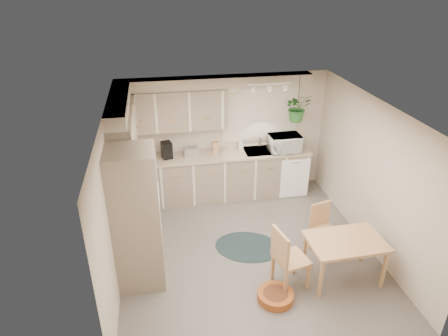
{
  "coord_description": "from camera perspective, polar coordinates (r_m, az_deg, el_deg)",
  "views": [
    {
      "loc": [
        -1.29,
        -5.09,
        4.15
      ],
      "look_at": [
        -0.29,
        0.55,
        1.26
      ],
      "focal_mm": 32.0,
      "sensor_mm": 36.0,
      "label": 1
    }
  ],
  "objects": [
    {
      "name": "floor",
      "position": [
        6.69,
        3.32,
        -11.63
      ],
      "size": [
        4.2,
        4.2,
        0.0
      ],
      "primitive_type": "plane",
      "color": "#615C55",
      "rests_on": "ground"
    },
    {
      "name": "ceiling",
      "position": [
        5.54,
        3.98,
        8.25
      ],
      "size": [
        4.2,
        4.2,
        0.0
      ],
      "primitive_type": "plane",
      "color": "white",
      "rests_on": "wall_back"
    },
    {
      "name": "wall_back",
      "position": [
        7.88,
        0.09,
        4.74
      ],
      "size": [
        4.0,
        0.04,
        2.4
      ],
      "primitive_type": "cube",
      "color": "beige",
      "rests_on": "floor"
    },
    {
      "name": "wall_front",
      "position": [
        4.39,
        10.2,
        -15.94
      ],
      "size": [
        4.0,
        0.04,
        2.4
      ],
      "primitive_type": "cube",
      "color": "beige",
      "rests_on": "floor"
    },
    {
      "name": "wall_left",
      "position": [
        5.93,
        -15.59,
        -4.22
      ],
      "size": [
        0.04,
        4.2,
        2.4
      ],
      "primitive_type": "cube",
      "color": "beige",
      "rests_on": "floor"
    },
    {
      "name": "wall_right",
      "position": [
        6.74,
        20.39,
        -1.02
      ],
      "size": [
        0.04,
        4.2,
        2.4
      ],
      "primitive_type": "cube",
      "color": "beige",
      "rests_on": "floor"
    },
    {
      "name": "base_cab_left",
      "position": [
        7.03,
        -11.93,
        -5.67
      ],
      "size": [
        0.6,
        1.85,
        0.9
      ],
      "primitive_type": "cube",
      "color": "gray",
      "rests_on": "floor"
    },
    {
      "name": "base_cab_back",
      "position": [
        7.9,
        -0.96,
        -1.21
      ],
      "size": [
        3.6,
        0.6,
        0.9
      ],
      "primitive_type": "cube",
      "color": "gray",
      "rests_on": "floor"
    },
    {
      "name": "counter_left",
      "position": [
        6.8,
        -12.22,
        -2.31
      ],
      "size": [
        0.64,
        1.89,
        0.04
      ],
      "primitive_type": "cube",
      "color": "tan",
      "rests_on": "base_cab_left"
    },
    {
      "name": "counter_back",
      "position": [
        7.68,
        -0.98,
        1.85
      ],
      "size": [
        3.64,
        0.64,
        0.04
      ],
      "primitive_type": "cube",
      "color": "tan",
      "rests_on": "base_cab_back"
    },
    {
      "name": "oven_stack",
      "position": [
        5.66,
        -12.38,
        -7.21
      ],
      "size": [
        0.65,
        0.65,
        2.1
      ],
      "primitive_type": "cube",
      "color": "gray",
      "rests_on": "floor"
    },
    {
      "name": "wall_oven_face",
      "position": [
        5.64,
        -9.12,
        -6.97
      ],
      "size": [
        0.02,
        0.56,
        0.58
      ],
      "primitive_type": "cube",
      "color": "white",
      "rests_on": "oven_stack"
    },
    {
      "name": "upper_cab_left",
      "position": [
        6.54,
        -14.14,
        5.08
      ],
      "size": [
        0.35,
        2.0,
        0.75
      ],
      "primitive_type": "cube",
      "color": "gray",
      "rests_on": "wall_left"
    },
    {
      "name": "upper_cab_back",
      "position": [
        7.4,
        -7.39,
        8.18
      ],
      "size": [
        2.0,
        0.35,
        0.75
      ],
      "primitive_type": "cube",
      "color": "gray",
      "rests_on": "wall_back"
    },
    {
      "name": "soffit_left",
      "position": [
        6.39,
        -14.84,
        9.01
      ],
      "size": [
        0.3,
        2.0,
        0.2
      ],
      "primitive_type": "cube",
      "color": "beige",
      "rests_on": "wall_left"
    },
    {
      "name": "soffit_back",
      "position": [
        7.36,
        -1.26,
        12.17
      ],
      "size": [
        3.6,
        0.3,
        0.2
      ],
      "primitive_type": "cube",
      "color": "beige",
      "rests_on": "wall_back"
    },
    {
      "name": "cooktop",
      "position": [
        6.28,
        -12.23,
        -4.61
      ],
      "size": [
        0.52,
        0.58,
        0.02
      ],
      "primitive_type": "cube",
      "color": "white",
      "rests_on": "counter_left"
    },
    {
      "name": "range_hood",
      "position": [
        6.07,
        -12.82,
        -0.95
      ],
      "size": [
        0.4,
        0.6,
        0.14
      ],
      "primitive_type": "cube",
      "color": "white",
      "rests_on": "upper_cab_left"
    },
    {
      "name": "window_blinds",
      "position": [
        7.86,
        5.2,
        7.68
      ],
      "size": [
        1.4,
        0.02,
        1.0
      ],
      "primitive_type": "cube",
      "color": "white",
      "rests_on": "wall_back"
    },
    {
      "name": "window_frame",
      "position": [
        7.87,
        5.18,
        7.7
      ],
      "size": [
        1.5,
        0.02,
        1.1
      ],
      "primitive_type": "cube",
      "color": "silver",
      "rests_on": "wall_back"
    },
    {
      "name": "sink",
      "position": [
        7.88,
        5.5,
        2.22
      ],
      "size": [
        0.7,
        0.48,
        0.1
      ],
      "primitive_type": "cube",
      "color": "#9B9DA3",
      "rests_on": "counter_back"
    },
    {
      "name": "dishwasher_front",
      "position": [
        7.99,
        10.08,
        -1.5
      ],
      "size": [
        0.58,
        0.02,
        0.83
      ],
      "primitive_type": "cube",
      "color": "white",
      "rests_on": "base_cab_back"
    },
    {
      "name": "track_light_bar",
      "position": [
        7.17,
        6.53,
        11.85
      ],
      "size": [
        0.8,
        0.04,
        0.04
      ],
      "primitive_type": "cube",
      "color": "white",
      "rests_on": "ceiling"
    },
    {
      "name": "wall_clock",
      "position": [
        7.57,
        1.27,
        11.63
      ],
      "size": [
        0.3,
        0.03,
        0.3
      ],
      "primitive_type": "cylinder",
      "rotation": [
        1.57,
        0.0,
        0.0
      ],
      "color": "gold",
      "rests_on": "wall_back"
    },
    {
      "name": "dining_table",
      "position": [
        6.22,
        16.67,
        -12.36
      ],
      "size": [
        1.1,
        0.75,
        0.68
      ],
      "primitive_type": "cube",
      "rotation": [
        0.0,
        0.0,
        0.03
      ],
      "color": "tan",
      "rests_on": "floor"
    },
    {
      "name": "chair_left",
      "position": [
        5.85,
        9.63,
        -12.49
      ],
      "size": [
        0.54,
        0.54,
        0.97
      ],
      "primitive_type": "cube",
      "rotation": [
        0.0,
        0.0,
        -1.35
      ],
      "color": "tan",
      "rests_on": "floor"
    },
    {
      "name": "chair_back",
      "position": [
        6.61,
        14.29,
        -8.63
      ],
      "size": [
        0.48,
        0.48,
        0.83
      ],
      "primitive_type": "cube",
      "rotation": [
        0.0,
        0.0,
        3.41
      ],
      "color": "tan",
      "rests_on": "floor"
    },
    {
      "name": "braided_rug",
      "position": [
        6.76,
        3.41,
        -11.15
      ],
      "size": [
        1.31,
        1.15,
        0.01
      ],
      "primitive_type": "ellipsoid",
      "rotation": [
        0.0,
        0.0,
        -0.36
      ],
      "color": "black",
      "rests_on": "floor"
    },
    {
      "name": "pet_bed",
      "position": [
        5.87,
        7.36,
        -17.69
      ],
      "size": [
        0.62,
        0.62,
        0.12
      ],
      "primitive_type": "cylinder",
      "rotation": [
        0.0,
        0.0,
        0.27
      ],
      "color": "#A05520",
      "rests_on": "floor"
    },
    {
      "name": "microwave",
      "position": [
        7.8,
        8.65,
        3.76
      ],
      "size": [
        0.62,
        0.36,
        0.41
      ],
      "primitive_type": "imported",
      "rotation": [
        0.0,
        0.0,
        0.04
      ],
      "color": "white",
      "rests_on": "counter_back"
    },
    {
      "name": "soap_bottle",
      "position": [
        7.88,
        2.39,
        3.05
      ],
      "size": [
        0.11,
        0.22,
        0.1
      ],
      "primitive_type": "imported",
      "rotation": [
        0.0,
        0.0,
        -0.1
      ],
      "color": "white",
      "rests_on": "counter_back"
    },
    {
      "name": "hanging_plant",
      "position": [
        7.66,
        10.43,
        8.06
      ],
      "size": [
        0.53,
        0.58,
        0.41
      ],
      "primitive_type": "imported",
      "rotation": [
        0.0,
        0.0,
        0.11
      ],
      "color": "#286529",
      "rests_on": "ceiling"
    },
    {
      "name": "coffee_maker",
      "position": [
        7.54,
        -8.18,
        2.55
      ],
      "size": [
        0.22,
        0.25,
        0.31
      ],
      "primitive_type": "cube",
      "rotation": [
        0.0,
        0.0,
        0.23
      ],
      "color": "black",
      "rests_on": "counter_back"
    },
    {
      "name": "toaster",
      "position": [
        7.61,
        -4.73,
        2.36
      ],
      "size": [
        0.29,
        0.18,
        0.17
      ],
      "primitive_type": "cube",
      "rotation": [
        0.0,
        0.0,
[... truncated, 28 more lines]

